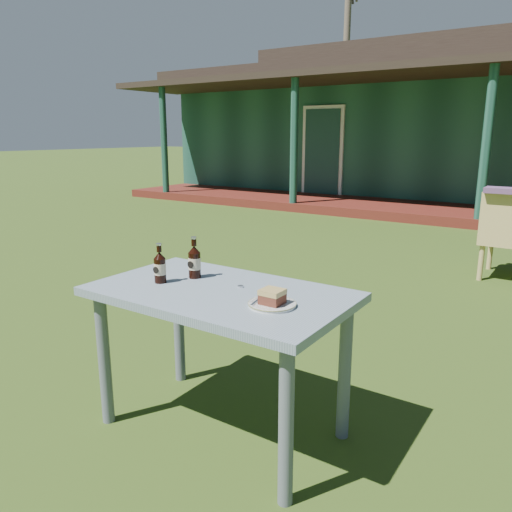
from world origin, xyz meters
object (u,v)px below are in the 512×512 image
Objects in this scene: cafe_table at (220,310)px; cola_bottle_near at (194,262)px; plate at (272,304)px; cake_slice at (272,296)px; cola_bottle_far at (160,267)px.

cola_bottle_near reaches higher than cafe_table.
cafe_table is 0.34m from plate.
cola_bottle_far reaches higher than cake_slice.
plate is 0.04m from cake_slice.
cafe_table is 13.04× the size of cake_slice.
plate is 0.57m from cola_bottle_near.
cake_slice reaches higher than plate.
cafe_table is 5.75× the size of cola_bottle_near.
cafe_table is 0.37m from cola_bottle_far.
cafe_table is 0.36m from cake_slice.
cola_bottle_far reaches higher than cafe_table.
plate is (0.32, -0.05, 0.11)m from cafe_table.
cola_bottle_far is at bearing -118.07° from cola_bottle_near.
cola_bottle_near is (-0.23, 0.09, 0.18)m from cafe_table.
cafe_table is at bearing -21.45° from cola_bottle_near.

